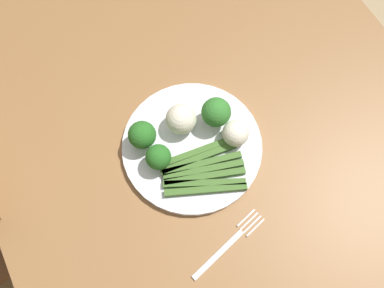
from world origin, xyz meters
TOP-DOWN VIEW (x-y plane):
  - ground_plane at (0.00, 0.00)m, footprint 6.00×6.00m
  - dining_table at (0.00, 0.00)m, footprint 1.14×0.90m
  - plate at (0.01, -0.06)m, footprint 0.27×0.27m
  - asparagus_bundle at (0.07, -0.06)m, footprint 0.12×0.17m
  - broccoli_back_right at (-0.01, 0.01)m, footprint 0.06×0.06m
  - broccoli_right at (-0.04, -0.14)m, footprint 0.05×0.05m
  - broccoli_front_left at (0.02, -0.13)m, footprint 0.05×0.05m
  - cauliflower_outer_edge at (0.04, 0.02)m, footprint 0.05×0.05m
  - cauliflower_back at (-0.04, -0.06)m, footprint 0.06×0.06m
  - fork at (0.21, -0.08)m, footprint 0.06×0.16m

SIDE VIEW (x-z plane):
  - ground_plane at x=0.00m, z-range -0.02..0.00m
  - dining_table at x=0.00m, z-range 0.25..0.98m
  - fork at x=0.21m, z-range 0.72..0.73m
  - plate at x=0.01m, z-range 0.72..0.74m
  - asparagus_bundle at x=0.07m, z-range 0.74..0.75m
  - cauliflower_outer_edge at x=0.04m, z-range 0.74..0.79m
  - cauliflower_back at x=-0.04m, z-range 0.74..0.80m
  - broccoli_front_left at x=0.02m, z-range 0.74..0.80m
  - broccoli_right at x=-0.04m, z-range 0.74..0.81m
  - broccoli_back_right at x=-0.01m, z-range 0.74..0.81m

